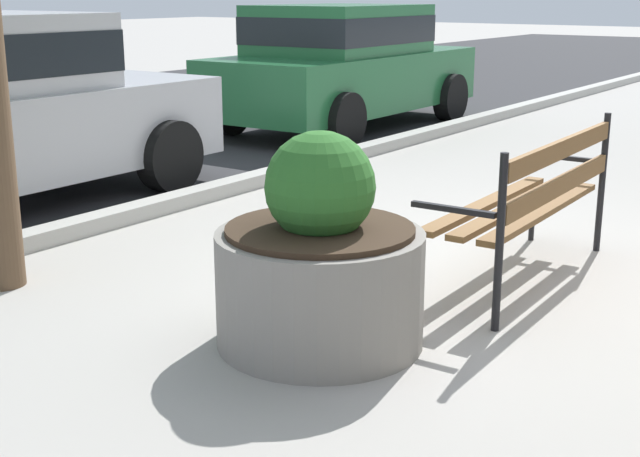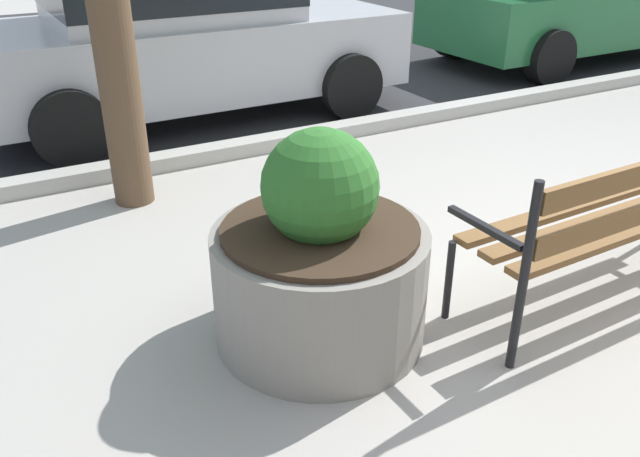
{
  "view_description": "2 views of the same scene",
  "coord_description": "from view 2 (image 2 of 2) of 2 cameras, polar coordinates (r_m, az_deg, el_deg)",
  "views": [
    {
      "loc": [
        -4.94,
        -2.1,
        1.73
      ],
      "look_at": [
        -1.58,
        0.29,
        0.6
      ],
      "focal_mm": 48.9,
      "sensor_mm": 36.0,
      "label": 1
    },
    {
      "loc": [
        -2.9,
        -2.1,
        1.99
      ],
      "look_at": [
        -1.58,
        0.29,
        0.6
      ],
      "focal_mm": 36.77,
      "sensor_mm": 36.0,
      "label": 2
    }
  ],
  "objects": [
    {
      "name": "ground_plane",
      "position": [
        4.09,
        21.88,
        -4.3
      ],
      "size": [
        80.0,
        80.0,
        0.0
      ],
      "primitive_type": "plane",
      "color": "#ADA8A0"
    },
    {
      "name": "curb_stone",
      "position": [
        6.09,
        1.13,
        8.44
      ],
      "size": [
        60.0,
        0.2,
        0.12
      ],
      "primitive_type": "cube",
      "color": "#B2AFA8",
      "rests_on": "ground"
    },
    {
      "name": "park_bench",
      "position": [
        3.73,
        25.01,
        1.48
      ],
      "size": [
        1.81,
        0.58,
        0.95
      ],
      "color": "brown",
      "rests_on": "ground"
    },
    {
      "name": "parked_car_silver",
      "position": [
        6.7,
        -11.96,
        16.48
      ],
      "size": [
        4.12,
        1.96,
        1.56
      ],
      "color": "#B7B7BC",
      "rests_on": "ground"
    },
    {
      "name": "concrete_planter",
      "position": [
        3.16,
        0.0,
        -3.19
      ],
      "size": [
        1.05,
        1.05,
        1.08
      ],
      "color": "gray",
      "rests_on": "ground"
    },
    {
      "name": "street_surface",
      "position": [
        10.22,
        -12.32,
        15.12
      ],
      "size": [
        60.0,
        9.0,
        0.01
      ],
      "primitive_type": "cube",
      "color": "#2D2D30",
      "rests_on": "ground"
    }
  ]
}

